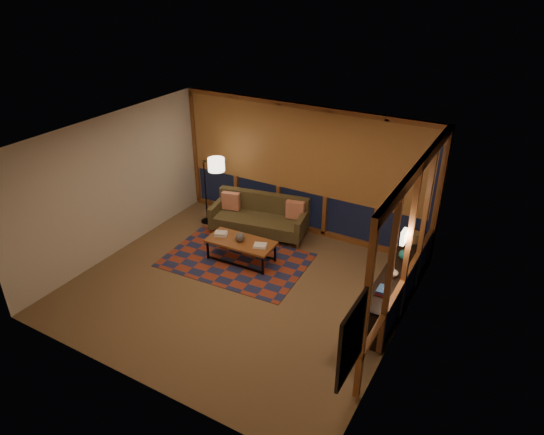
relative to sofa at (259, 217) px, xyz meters
The scene contains 21 objects.
floor 1.97m from the sofa, 69.88° to the right, with size 5.50×5.00×0.01m, color olive.
ceiling 3.00m from the sofa, 69.88° to the right, with size 5.50×5.00×0.01m, color white.
walls 2.15m from the sofa, 69.88° to the right, with size 5.51×5.01×2.70m.
window_wall_back 1.31m from the sofa, 42.95° to the left, with size 5.30×0.16×2.60m, color brown, non-canonical shape.
window_wall_right 3.68m from the sofa, 19.92° to the right, with size 0.16×3.70×2.60m, color brown, non-canonical shape.
wall_art 5.09m from the sofa, 47.34° to the right, with size 0.06×0.74×0.94m, color red, non-canonical shape.
wall_sconce 3.74m from the sofa, 22.53° to the right, with size 0.12×0.18×0.22m, color #FFEBC1, non-canonical shape.
sofa is the anchor object (origin of this frame).
pillow_left 0.71m from the sofa, behind, with size 0.38×0.13×0.38m, color #BB1B03, non-canonical shape.
pillow_right 0.77m from the sofa, 22.25° to the left, with size 0.38×0.13×0.38m, color #BB1B03, non-canonical shape.
area_rug 1.18m from the sofa, 82.64° to the right, with size 2.66×1.77×0.01m, color maroon.
coffee_table 1.10m from the sofa, 77.33° to the right, with size 1.30×0.60×0.43m, color brown, non-canonical shape.
book_stack_a 1.10m from the sofa, 101.01° to the right, with size 0.24×0.19×0.07m, color white, non-canonical shape.
book_stack_b 1.26m from the sofa, 58.40° to the right, with size 0.25×0.20×0.05m, color white, non-canonical shape.
ceramic_pot 1.10m from the sofa, 77.80° to the right, with size 0.18×0.18×0.18m, color black.
floor_lamp 1.33m from the sofa, behind, with size 0.52×0.34×1.57m, color black, non-canonical shape.
bookshelf 3.26m from the sofa, 14.44° to the right, with size 0.40×2.71×0.68m, color black, non-canonical shape.
basket 3.16m from the sofa, ahead, with size 0.23×0.23×0.17m, color #9A824A.
teal_bowl 3.22m from the sofa, 10.01° to the right, with size 0.17×0.17×0.17m, color #1D7874.
vase 3.38m from the sofa, 20.06° to the right, with size 0.17×0.17×0.18m, color #BEAD94.
shelf_book_stack 3.56m from the sofa, 27.31° to the right, with size 0.17×0.24×0.07m, color white, non-canonical shape.
Camera 1 is at (3.95, -5.78, 5.07)m, focal length 32.00 mm.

